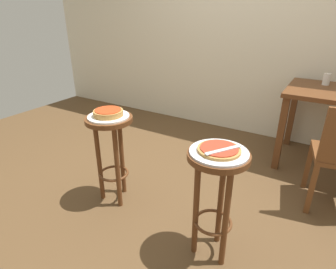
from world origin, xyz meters
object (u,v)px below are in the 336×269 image
serving_plate_foreground (219,152)px  pizza_foreground (219,149)px  stool_foreground (216,184)px  stool_middle (111,142)px  cup_far_edge (327,79)px  serving_plate_middle (109,116)px  pizza_middle (108,113)px  pizza_server_knife (223,150)px

serving_plate_foreground → pizza_foreground: 0.02m
stool_foreground → stool_middle: 0.90m
stool_foreground → cup_far_edge: (0.39, 1.78, 0.30)m
serving_plate_foreground → cup_far_edge: cup_far_edge is taller
serving_plate_foreground → serving_plate_middle: size_ratio=1.07×
serving_plate_middle → stool_foreground: bearing=-6.9°
serving_plate_foreground → pizza_middle: size_ratio=1.51×
pizza_foreground → stool_middle: (-0.89, 0.11, -0.22)m
cup_far_edge → pizza_foreground: bearing=-102.2°
stool_foreground → serving_plate_foreground: serving_plate_foreground is taller
serving_plate_foreground → pizza_foreground: bearing=-90.0°
serving_plate_foreground → pizza_middle: (-0.89, 0.11, 0.03)m
serving_plate_foreground → pizza_server_knife: pizza_server_knife is taller
serving_plate_foreground → cup_far_edge: size_ratio=2.95×
cup_far_edge → stool_middle: bearing=-127.3°
stool_middle → pizza_server_knife: bearing=-7.9°
pizza_middle → stool_middle: bearing=45.0°
serving_plate_middle → cup_far_edge: cup_far_edge is taller
stool_foreground → cup_far_edge: 1.85m
serving_plate_foreground → stool_middle: size_ratio=0.45×
pizza_middle → pizza_server_knife: pizza_middle is taller
stool_foreground → pizza_middle: pizza_middle is taller
pizza_server_knife → stool_foreground: bearing=89.1°
serving_plate_foreground → serving_plate_middle: same height
pizza_foreground → serving_plate_middle: (-0.89, 0.11, -0.02)m
pizza_foreground → pizza_middle: size_ratio=1.10×
stool_foreground → pizza_middle: bearing=173.1°
stool_foreground → stool_middle: (-0.89, 0.11, 0.00)m
stool_middle → pizza_middle: bearing=-135.0°
serving_plate_foreground → pizza_foreground: size_ratio=1.38×
stool_middle → cup_far_edge: cup_far_edge is taller
serving_plate_middle → pizza_server_knife: size_ratio=1.37×
stool_foreground → serving_plate_middle: 0.92m
stool_middle → serving_plate_middle: size_ratio=2.37×
cup_far_edge → pizza_server_knife: cup_far_edge is taller
serving_plate_foreground → serving_plate_middle: 0.90m
pizza_foreground → cup_far_edge: size_ratio=2.14×
cup_far_edge → serving_plate_middle: bearing=-127.3°
pizza_foreground → cup_far_edge: (0.39, 1.78, 0.08)m
serving_plate_foreground → pizza_foreground: (0.00, -0.00, 0.02)m
stool_middle → pizza_middle: 0.23m
stool_middle → pizza_middle: pizza_middle is taller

